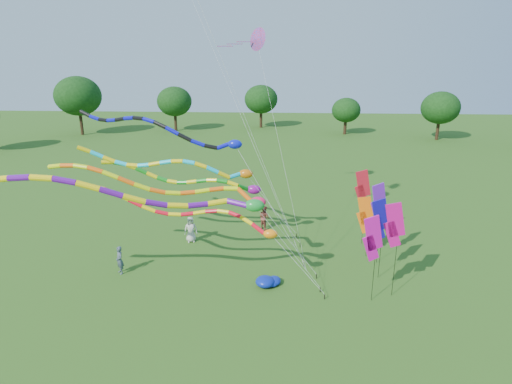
# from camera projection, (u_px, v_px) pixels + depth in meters

# --- Properties ---
(ground) EXTENTS (160.00, 160.00, 0.00)m
(ground) POSITION_uv_depth(u_px,v_px,m) (261.00, 313.00, 21.54)
(ground) COLOR #2C5917
(ground) RESTS_ON ground
(tree_ring) EXTENTS (119.88, 119.29, 9.56)m
(tree_ring) POSITION_uv_depth(u_px,v_px,m) (328.00, 195.00, 22.14)
(tree_ring) COLOR #382314
(tree_ring) RESTS_ON ground
(tube_kite_red) EXTENTS (12.74, 2.29, 5.99)m
(tube_kite_red) POSITION_uv_depth(u_px,v_px,m) (203.00, 216.00, 23.30)
(tube_kite_red) COLOR black
(tube_kite_red) RESTS_ON ground
(tube_kite_orange) EXTENTS (14.97, 1.11, 7.27)m
(tube_kite_orange) POSITION_uv_depth(u_px,v_px,m) (180.00, 188.00, 23.88)
(tube_kite_orange) COLOR black
(tube_kite_orange) RESTS_ON ground
(tube_kite_purple) EXTENTS (17.15, 3.26, 7.95)m
(tube_kite_purple) POSITION_uv_depth(u_px,v_px,m) (144.00, 196.00, 20.38)
(tube_kite_purple) COLOR black
(tube_kite_purple) RESTS_ON ground
(tube_kite_blue) EXTENTS (14.69, 4.24, 9.44)m
(tube_kite_blue) POSITION_uv_depth(u_px,v_px,m) (171.00, 132.00, 26.14)
(tube_kite_blue) COLOR black
(tube_kite_blue) RESTS_ON ground
(tube_kite_cyan) EXTENTS (13.48, 1.97, 7.65)m
(tube_kite_cyan) POSITION_uv_depth(u_px,v_px,m) (187.00, 167.00, 26.39)
(tube_kite_cyan) COLOR black
(tube_kite_cyan) RESTS_ON ground
(tube_kite_green) EXTENTS (13.13, 1.06, 6.17)m
(tube_kite_green) POSITION_uv_depth(u_px,v_px,m) (201.00, 181.00, 29.33)
(tube_kite_green) COLOR black
(tube_kite_green) RESTS_ON ground
(delta_kite_high_c) EXTENTS (5.40, 3.79, 14.02)m
(delta_kite_high_c) POSITION_uv_depth(u_px,v_px,m) (256.00, 39.00, 24.10)
(delta_kite_high_c) COLOR black
(delta_kite_high_c) RESTS_ON ground
(banner_pole_blue_b) EXTENTS (1.13, 0.42, 4.89)m
(banner_pole_blue_b) POSITION_uv_depth(u_px,v_px,m) (380.00, 220.00, 23.81)
(banner_pole_blue_b) COLOR black
(banner_pole_blue_b) RESTS_ON ground
(banner_pole_magenta_a) EXTENTS (1.13, 0.42, 4.82)m
(banner_pole_magenta_a) POSITION_uv_depth(u_px,v_px,m) (372.00, 239.00, 21.52)
(banner_pole_magenta_a) COLOR black
(banner_pole_magenta_a) RESTS_ON ground
(banner_pole_red) EXTENTS (1.15, 0.34, 5.28)m
(banner_pole_red) POSITION_uv_depth(u_px,v_px,m) (363.00, 188.00, 28.23)
(banner_pole_red) COLOR black
(banner_pole_red) RESTS_ON ground
(banner_pole_violet) EXTENTS (1.09, 0.54, 5.24)m
(banner_pole_violet) POSITION_uv_depth(u_px,v_px,m) (379.00, 203.00, 25.48)
(banner_pole_violet) COLOR black
(banner_pole_violet) RESTS_ON ground
(banner_pole_magenta_b) EXTENTS (1.16, 0.10, 5.33)m
(banner_pole_magenta_b) POSITION_uv_depth(u_px,v_px,m) (394.00, 225.00, 21.89)
(banner_pole_magenta_b) COLOR black
(banner_pole_magenta_b) RESTS_ON ground
(banner_pole_orange) EXTENTS (1.15, 0.35, 4.05)m
(banner_pole_orange) POSITION_uv_depth(u_px,v_px,m) (365.00, 215.00, 26.88)
(banner_pole_orange) COLOR black
(banner_pole_orange) RESTS_ON ground
(blue_nylon_heap) EXTENTS (1.59, 1.68, 0.46)m
(blue_nylon_heap) POSITION_uv_depth(u_px,v_px,m) (272.00, 277.00, 24.57)
(blue_nylon_heap) COLOR #0B2199
(blue_nylon_heap) RESTS_ON ground
(person_a) EXTENTS (1.01, 0.80, 1.82)m
(person_a) POSITION_uv_depth(u_px,v_px,m) (191.00, 229.00, 29.52)
(person_a) COLOR beige
(person_a) RESTS_ON ground
(person_b) EXTENTS (0.71, 0.74, 1.71)m
(person_b) POSITION_uv_depth(u_px,v_px,m) (120.00, 260.00, 25.19)
(person_b) COLOR #424E5D
(person_b) RESTS_ON ground
(person_c) EXTENTS (1.09, 1.10, 1.80)m
(person_c) POSITION_uv_depth(u_px,v_px,m) (264.00, 217.00, 31.73)
(person_c) COLOR brown
(person_c) RESTS_ON ground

